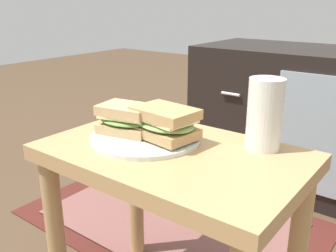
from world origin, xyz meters
TOP-DOWN VIEW (x-y plane):
  - side_table at (0.00, 0.00)m, footprint 0.56×0.36m
  - tv_cabinet at (0.02, 0.95)m, footprint 0.96×0.46m
  - area_rug at (-0.27, 0.36)m, footprint 1.03×0.66m
  - plate at (-0.08, 0.01)m, footprint 0.25×0.25m
  - sandwich_front at (-0.13, -0.00)m, footprint 0.15×0.12m
  - sandwich_back at (-0.04, 0.02)m, footprint 0.16×0.12m
  - beer_glass at (0.15, 0.12)m, footprint 0.07×0.07m

SIDE VIEW (x-z plane):
  - area_rug at x=-0.27m, z-range 0.00..0.01m
  - tv_cabinet at x=0.02m, z-range 0.00..0.58m
  - side_table at x=0.00m, z-range 0.14..0.60m
  - plate at x=-0.08m, z-range 0.46..0.47m
  - sandwich_front at x=-0.13m, z-range 0.47..0.54m
  - sandwich_back at x=-0.04m, z-range 0.47..0.54m
  - beer_glass at x=0.15m, z-range 0.46..0.61m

